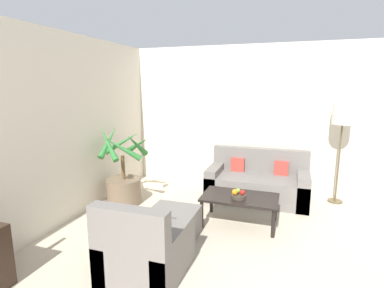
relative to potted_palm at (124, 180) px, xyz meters
name	(u,v)px	position (x,y,z in m)	size (l,w,h in m)	color
wall_back	(291,120)	(2.59, 1.51, 0.95)	(7.63, 0.06, 2.70)	beige
potted_palm	(124,180)	(0.00, 0.00, 0.00)	(0.90, 0.91, 1.33)	brown
sofa_loveseat	(257,183)	(2.11, 0.90, -0.12)	(1.69, 0.84, 0.85)	slate
floor_lamp	(343,118)	(3.40, 1.18, 1.04)	(0.34, 0.34, 1.69)	brown
coffee_table	(240,199)	(1.97, -0.15, -0.03)	(1.06, 0.63, 0.41)	black
fruit_bowl	(239,196)	(1.97, -0.23, 0.04)	(0.21, 0.21, 0.05)	#42382D
apple_red	(242,192)	(2.02, -0.22, 0.10)	(0.07, 0.07, 0.07)	red
apple_green	(238,191)	(1.95, -0.17, 0.10)	(0.07, 0.07, 0.07)	olive
orange_fruit	(235,192)	(1.92, -0.25, 0.10)	(0.08, 0.08, 0.08)	orange
armchair	(145,250)	(1.24, -1.64, -0.12)	(0.79, 0.86, 0.86)	slate
ottoman	(174,222)	(1.22, -0.77, -0.21)	(0.62, 0.49, 0.37)	slate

